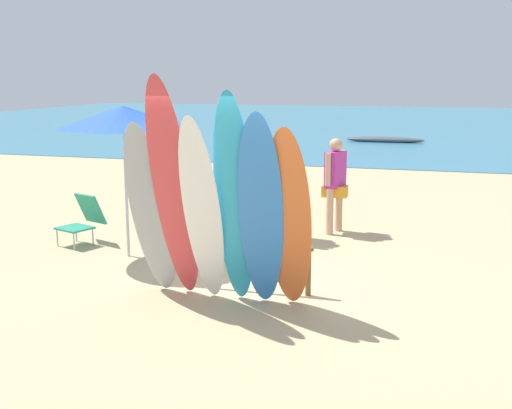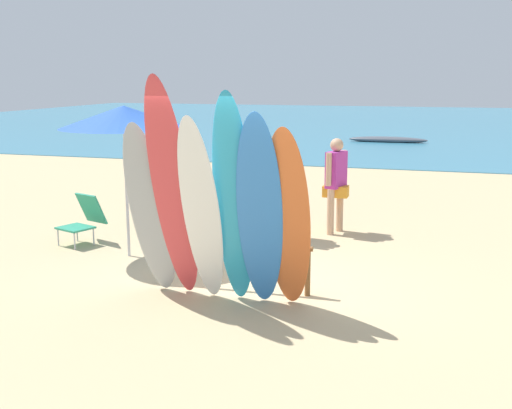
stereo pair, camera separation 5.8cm
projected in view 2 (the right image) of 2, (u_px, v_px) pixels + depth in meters
The scene contains 15 objects.
ground at pixel (367, 159), 21.58m from camera, with size 60.00×60.00×0.00m, color tan.
ocean_water at pixel (404, 122), 38.11m from camera, with size 60.00×40.00×0.02m, color teal.
surfboard_rack at pixel (234, 253), 8.32m from camera, with size 2.06×0.07×0.64m.
surfboard_grey_0 at pixel (150, 210), 7.89m from camera, with size 0.56×0.08×2.29m, color #999EA3.
surfboard_red_1 at pixel (173, 192), 7.59m from camera, with size 0.49×0.06×2.89m, color #D13D42.
surfboard_white_2 at pixel (201, 212), 7.57m from camera, with size 0.46×0.06×2.41m, color white.
surfboard_teal_3 at pixel (234, 201), 7.50m from camera, with size 0.47×0.08×2.65m, color #289EC6.
surfboard_blue_4 at pixel (260, 212), 7.44m from camera, with size 0.53×0.08×2.42m, color #337AD1.
surfboard_orange_5 at pixel (288, 219), 7.44m from camera, with size 0.54×0.06×2.24m, color orange.
beachgoer_strolling at pixel (336, 179), 11.22m from camera, with size 0.43×0.60×1.66m.
beachgoer_photographing at pixel (281, 183), 10.78m from camera, with size 0.43×0.63×1.67m.
beachgoer_by_water at pixel (252, 162), 13.52m from camera, with size 0.45×0.49×1.65m.
beach_chair_red at pixel (84, 218), 10.61m from camera, with size 0.71×0.82×0.82m.
beach_umbrella at pixel (124, 117), 9.53m from camera, with size 1.90×1.90×2.29m.
distant_boat at pixel (388, 140), 26.74m from camera, with size 3.21×0.60×0.26m.
Camera 2 is at (2.57, -7.62, 2.72)m, focal length 45.50 mm.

